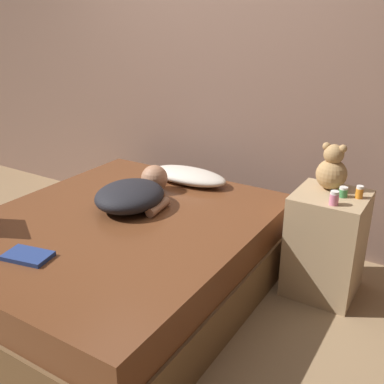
% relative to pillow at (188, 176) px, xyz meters
% --- Properties ---
extents(ground_plane, '(12.00, 12.00, 0.00)m').
position_rel_pillow_xyz_m(ground_plane, '(-0.02, -0.77, -0.56)').
color(ground_plane, '#937551').
extents(wall_back, '(8.00, 0.06, 2.60)m').
position_rel_pillow_xyz_m(wall_back, '(-0.02, 0.48, 0.74)').
color(wall_back, '#846656').
rests_on(wall_back, ground_plane).
extents(bed, '(1.64, 1.94, 0.51)m').
position_rel_pillow_xyz_m(bed, '(-0.02, -0.77, -0.31)').
color(bed, brown).
rests_on(bed, ground_plane).
extents(nightstand, '(0.43, 0.43, 0.67)m').
position_rel_pillow_xyz_m(nightstand, '(1.07, -0.08, -0.23)').
color(nightstand, tan).
rests_on(nightstand, ground_plane).
extents(pillow, '(0.61, 0.28, 0.11)m').
position_rel_pillow_xyz_m(pillow, '(0.00, 0.00, 0.00)').
color(pillow, beige).
rests_on(pillow, bed).
extents(person_lying, '(0.48, 0.69, 0.19)m').
position_rel_pillow_xyz_m(person_lying, '(-0.08, -0.54, 0.03)').
color(person_lying, black).
rests_on(person_lying, bed).
extents(teddy_bear, '(0.19, 0.19, 0.29)m').
position_rel_pillow_xyz_m(teddy_bear, '(1.03, 0.01, 0.23)').
color(teddy_bear, tan).
rests_on(teddy_bear, nightstand).
extents(bottle_pink, '(0.05, 0.05, 0.08)m').
position_rel_pillow_xyz_m(bottle_pink, '(1.12, -0.23, 0.15)').
color(bottle_pink, pink).
rests_on(bottle_pink, nightstand).
extents(bottle_green, '(0.05, 0.05, 0.06)m').
position_rel_pillow_xyz_m(bottle_green, '(1.13, -0.08, 0.14)').
color(bottle_green, '#3D8E4C').
rests_on(bottle_green, nightstand).
extents(bottle_orange, '(0.04, 0.04, 0.08)m').
position_rel_pillow_xyz_m(bottle_orange, '(1.22, -0.05, 0.15)').
color(bottle_orange, orange).
rests_on(bottle_orange, nightstand).
extents(book, '(0.26, 0.19, 0.02)m').
position_rel_pillow_xyz_m(book, '(-0.11, -1.37, -0.04)').
color(book, navy).
rests_on(book, bed).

